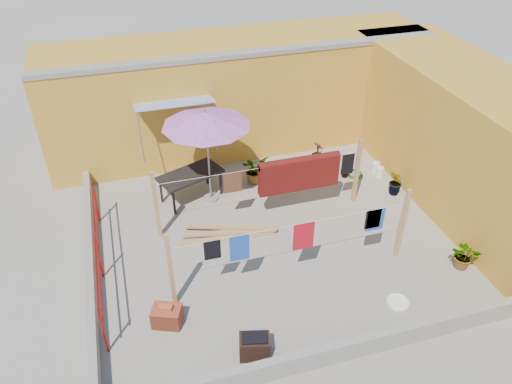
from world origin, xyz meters
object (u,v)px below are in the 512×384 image
water_jug_a (376,167)px  water_jug_b (380,172)px  brazier (255,346)px  brick_stack (167,316)px  patio_umbrella (206,120)px  green_hose (354,174)px  plant_back_a (254,169)px  white_basin (398,302)px  outdoor_table (190,176)px

water_jug_a → water_jug_b: 0.24m
brazier → water_jug_b: 6.86m
brick_stack → patio_umbrella: bearing=66.1°
green_hose → plant_back_a: 2.84m
water_jug_b → green_hose: bearing=156.9°
green_hose → white_basin: bearing=-105.3°
brick_stack → plant_back_a: bearing=54.9°
brick_stack → water_jug_a: size_ratio=1.90×
patio_umbrella → outdoor_table: 1.70m
brazier → plant_back_a: 5.68m
brick_stack → brazier: 1.83m
brazier → green_hose: (4.38, 4.95, -0.21)m
outdoor_table → water_jug_a: 5.22m
outdoor_table → brick_stack: outdoor_table is taller
white_basin → outdoor_table: bearing=124.4°
patio_umbrella → plant_back_a: bearing=20.4°
white_basin → water_jug_b: water_jug_b is taller
patio_umbrella → green_hose: bearing=-0.0°
patio_umbrella → brazier: 5.38m
outdoor_table → brazier: (0.18, -5.16, -0.44)m
white_basin → plant_back_a: bearing=106.5°
brazier → water_jug_b: brazier is taller
green_hose → brick_stack: bearing=-146.8°
outdoor_table → plant_back_a: bearing=9.1°
brazier → white_basin: brazier is taller
brick_stack → water_jug_b: (6.41, 3.51, -0.06)m
brick_stack → water_jug_b: bearing=28.7°
plant_back_a → water_jug_b: bearing=-12.6°
outdoor_table → white_basin: bearing=-55.6°
brick_stack → white_basin: bearing=-10.4°
white_basin → patio_umbrella: bearing=121.7°
white_basin → plant_back_a: 5.33m
water_jug_a → green_hose: water_jug_a is taller
brazier → plant_back_a: bearing=73.6°
outdoor_table → water_jug_b: outdoor_table is taller
brick_stack → green_hose: 6.91m
brick_stack → brazier: size_ratio=1.06×
patio_umbrella → green_hose: 4.69m
outdoor_table → green_hose: (4.56, -0.21, -0.65)m
outdoor_table → water_jug_a: outdoor_table is taller
brick_stack → white_basin: brick_stack is taller
brazier → plant_back_a: (1.60, 5.45, 0.15)m
water_jug_a → water_jug_b: water_jug_a is taller
water_jug_b → plant_back_a: bearing=167.4°
water_jug_a → patio_umbrella: bearing=179.7°
water_jug_a → green_hose: bearing=177.6°
water_jug_b → water_jug_a: bearing=90.0°
white_basin → green_hose: white_basin is taller
brazier → white_basin: (3.12, 0.35, -0.20)m
water_jug_b → plant_back_a: (-3.41, 0.76, 0.24)m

